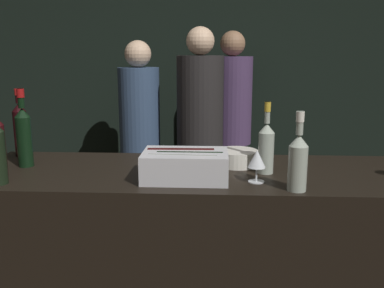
{
  "coord_description": "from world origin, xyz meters",
  "views": [
    {
      "loc": [
        0.1,
        -1.58,
        1.59
      ],
      "look_at": [
        0.0,
        0.37,
        1.17
      ],
      "focal_mm": 40.0,
      "sensor_mm": 36.0,
      "label": 1
    }
  ],
  "objects": [
    {
      "name": "wall_back_chalkboard",
      "position": [
        0.0,
        2.45,
        1.4
      ],
      "size": [
        6.4,
        0.06,
        2.8
      ],
      "color": "black",
      "rests_on": "ground_plane"
    },
    {
      "name": "red_wine_bottle_tall",
      "position": [
        -0.92,
        0.58,
        1.2
      ],
      "size": [
        0.07,
        0.07,
        0.36
      ],
      "color": "black",
      "rests_on": "bar_counter"
    },
    {
      "name": "bar_counter",
      "position": [
        0.0,
        0.34,
        0.52
      ],
      "size": [
        2.05,
        0.67,
        1.05
      ],
      "color": "black",
      "rests_on": "ground_plane"
    },
    {
      "name": "white_wine_bottle",
      "position": [
        0.43,
        0.07,
        1.18
      ],
      "size": [
        0.08,
        0.08,
        0.32
      ],
      "color": "#9EA899",
      "rests_on": "bar_counter"
    },
    {
      "name": "red_wine_bottle_burgundy",
      "position": [
        -0.8,
        0.38,
        1.21
      ],
      "size": [
        0.07,
        0.07,
        0.37
      ],
      "color": "black",
      "rests_on": "bar_counter"
    },
    {
      "name": "bowl_white",
      "position": [
        0.22,
        0.45,
        1.09
      ],
      "size": [
        0.2,
        0.2,
        0.07
      ],
      "color": "silver",
      "rests_on": "bar_counter"
    },
    {
      "name": "person_blond_tee",
      "position": [
        -0.01,
        1.66,
        0.99
      ],
      "size": [
        0.35,
        0.35,
        1.77
      ],
      "rotation": [
        0.0,
        0.0,
        1.56
      ],
      "color": "black",
      "rests_on": "ground_plane"
    },
    {
      "name": "person_in_hoodie",
      "position": [
        -0.5,
        1.81,
        0.94
      ],
      "size": [
        0.33,
        0.33,
        1.68
      ],
      "rotation": [
        0.0,
        0.0,
        -2.84
      ],
      "color": "black",
      "rests_on": "ground_plane"
    },
    {
      "name": "wine_glass",
      "position": [
        0.28,
        0.17,
        1.15
      ],
      "size": [
        0.08,
        0.08,
        0.14
      ],
      "color": "silver",
      "rests_on": "bar_counter"
    },
    {
      "name": "ice_bin_with_bottles",
      "position": [
        -0.02,
        0.2,
        1.12
      ],
      "size": [
        0.37,
        0.24,
        0.13
      ],
      "color": "silver",
      "rests_on": "bar_counter"
    },
    {
      "name": "person_grey_polo",
      "position": [
        0.25,
        2.08,
        0.99
      ],
      "size": [
        0.35,
        0.35,
        1.76
      ],
      "rotation": [
        0.0,
        0.0,
        -1.51
      ],
      "color": "black",
      "rests_on": "ground_plane"
    },
    {
      "name": "rose_wine_bottle",
      "position": [
        0.34,
        0.32,
        1.18
      ],
      "size": [
        0.07,
        0.07,
        0.33
      ],
      "color": "#9EA899",
      "rests_on": "bar_counter"
    }
  ]
}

